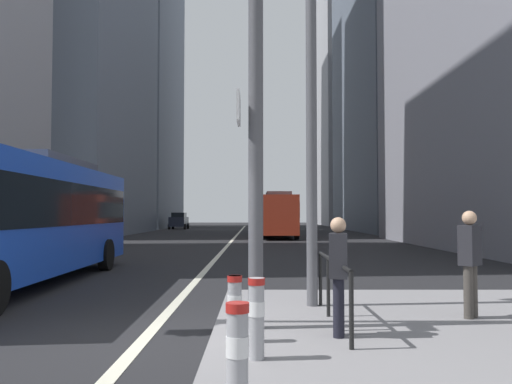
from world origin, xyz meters
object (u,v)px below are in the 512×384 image
Objects in this scene: city_bus_blue_oncoming at (16,213)px; bollard_back at (233,305)px; car_receding_far at (276,221)px; bollard_left at (236,354)px; city_bus_red_receding at (275,213)px; bollard_right at (255,314)px; traffic_signal_gantry at (138,63)px; pedestrian_walking at (337,270)px; car_receding_near at (266,220)px; pedestrian_waiting at (468,258)px; street_lamp_post at (309,27)px; car_oncoming_mid at (177,221)px.

city_bus_blue_oncoming is 13.84× the size of bollard_back.
car_receding_far is 4.45× the size of bollard_left.
bollard_back is (-2.87, -54.71, -0.36)m from car_receding_far.
bollard_right is at bearing -92.72° from city_bus_red_receding.
traffic_signal_gantry is 3.82m from bollard_back.
city_bus_blue_oncoming is 10.60m from bollard_left.
bollard_right is at bearing -134.81° from pedestrian_walking.
bollard_right is (5.96, -7.05, -1.17)m from city_bus_blue_oncoming.
car_receding_near is at bearing 107.92° from car_receding_far.
bollard_right is 4.21m from pedestrian_waiting.
bollard_back is at bearing 109.54° from bollard_right.
bollard_back is at bearing -157.00° from pedestrian_waiting.
car_receding_near is 55.67m from street_lamp_post.
pedestrian_walking is (-1.46, -54.38, 0.06)m from car_receding_far.
car_oncoming_mid reaches higher than pedestrian_walking.
pedestrian_walking is (1.28, 2.87, 0.37)m from bollard_left.
bollard_left is at bearing -87.17° from bollard_back.
bollard_left reaches higher than bollard_right.
city_bus_blue_oncoming is 12.82× the size of bollard_right.
city_bus_red_receding reaches higher than car_receding_near.
bollard_left is (-1.17, -5.25, -4.61)m from street_lamp_post.
bollard_back is at bearing -93.01° from car_receding_far.
pedestrian_walking is (-0.51, -33.31, -0.79)m from city_bus_red_receding.
car_oncoming_mid is 55.41m from pedestrian_walking.
city_bus_red_receding is 11.97× the size of bollard_left.
pedestrian_waiting is (9.40, -4.67, -0.73)m from city_bus_blue_oncoming.
car_oncoming_mid is at bearing 99.10° from bollard_back.
car_receding_near is at bearing 88.29° from bollard_back.
city_bus_blue_oncoming is 2.94× the size of car_oncoming_mid.
pedestrian_waiting is at bearing -86.78° from city_bus_red_receding.
pedestrian_waiting is 1.06× the size of pedestrian_walking.
car_receding_near is (10.52, 3.41, 0.00)m from car_oncoming_mid.
city_bus_red_receding is 36.24m from bollard_left.
car_oncoming_mid is 0.92× the size of car_receding_near.
pedestrian_walking reaches higher than bollard_left.
street_lamp_post is 8.53× the size of bollard_left.
city_bus_red_receding reaches higher than bollard_left.
pedestrian_walking is at bearing -39.85° from city_bus_blue_oncoming.
bollard_left is at bearing -95.21° from bollard_right.
car_receding_near reaches higher than bollard_left.
city_bus_blue_oncoming is at bearing -86.35° from car_oncoming_mid.
city_bus_blue_oncoming is at bearing -98.13° from car_receding_near.
car_oncoming_mid is 0.68× the size of traffic_signal_gantry.
street_lamp_post is at bearing -90.45° from car_receding_near.
street_lamp_post reaches higher than traffic_signal_gantry.
pedestrian_waiting is at bearing -89.08° from car_receding_far.
pedestrian_waiting is at bearing -88.00° from car_receding_near.
traffic_signal_gantry is (-4.32, -53.87, 3.08)m from car_receding_far.
traffic_signal_gantry is at bearing 115.02° from bollard_left.
bollard_right is at bearing -91.41° from car_receding_near.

